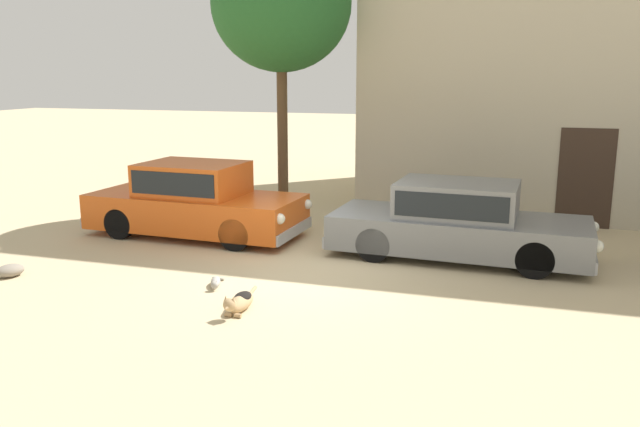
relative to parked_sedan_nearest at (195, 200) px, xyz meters
name	(u,v)px	position (x,y,z in m)	size (l,w,h in m)	color
ground_plane	(312,268)	(2.93, -1.44, -0.72)	(80.00, 80.00, 0.00)	tan
parked_sedan_nearest	(195,200)	(0.00, 0.00, 0.00)	(4.46, 1.93, 1.47)	#D15619
parked_sedan_second	(458,220)	(5.20, -0.08, -0.05)	(4.65, 1.93, 1.36)	slate
stray_dog_spotted	(240,302)	(2.61, -3.65, -0.58)	(0.24, 1.03, 0.33)	tan
stray_cat	(216,282)	(1.82, -2.81, -0.65)	(0.35, 0.59, 0.16)	gray
acacia_tree_left	(281,4)	(0.97, 2.44, 3.95)	(3.12, 2.80, 6.18)	brown
rubble_pile	(10,271)	(-1.57, -3.35, -0.62)	(0.45, 0.33, 0.20)	gray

